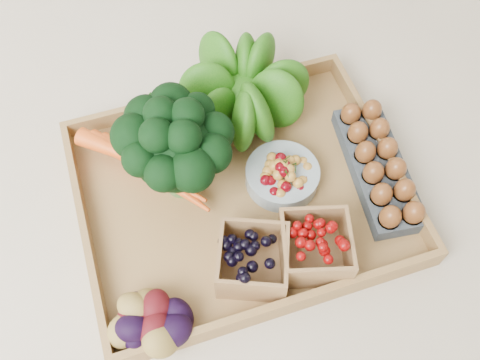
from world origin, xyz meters
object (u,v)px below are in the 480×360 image
object	(u,v)px
cherry_bowl	(282,176)
broccoli	(179,162)
egg_carton	(377,168)
tray	(240,195)

from	to	relation	value
cherry_bowl	broccoli	bearing A→B (deg)	164.27
broccoli	egg_carton	distance (m)	0.35
broccoli	egg_carton	xyz separation A→B (m)	(0.34, -0.08, -0.06)
broccoli	cherry_bowl	distance (m)	0.18
cherry_bowl	egg_carton	bearing A→B (deg)	-12.38
tray	cherry_bowl	distance (m)	0.08
broccoli	egg_carton	world-z (taller)	broccoli
egg_carton	broccoli	bearing A→B (deg)	172.68
tray	broccoli	world-z (taller)	broccoli
tray	cherry_bowl	xyz separation A→B (m)	(0.08, 0.00, 0.02)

